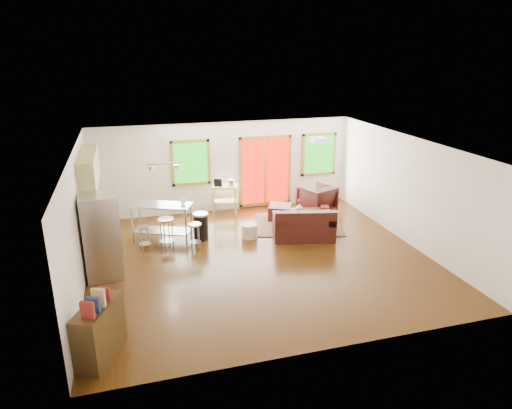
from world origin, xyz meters
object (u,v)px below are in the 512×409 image
object	(u,v)px
armchair	(317,198)
kitchen_cart	(224,190)
rug	(298,224)
coffee_table	(304,213)
loveseat	(304,226)
refrigerator	(102,237)
island	(162,216)
ottoman	(280,212)

from	to	relation	value
armchair	kitchen_cart	distance (m)	2.69
rug	coffee_table	distance (m)	0.36
loveseat	refrigerator	bearing A→B (deg)	-157.41
rug	kitchen_cart	world-z (taller)	kitchen_cart
rug	coffee_table	world-z (taller)	coffee_table
island	kitchen_cart	size ratio (longest dim) A/B	1.47
armchair	ottoman	bearing A→B (deg)	-11.28
ottoman	refrigerator	xyz separation A→B (m)	(-4.61, -2.20, 0.69)
loveseat	armchair	size ratio (longest dim) A/B	1.84
coffee_table	refrigerator	distance (m)	5.36
coffee_table	island	distance (m)	3.78
rug	kitchen_cart	size ratio (longest dim) A/B	2.10
loveseat	refrigerator	xyz separation A→B (m)	(-4.74, -0.75, 0.58)
coffee_table	loveseat	bearing A→B (deg)	-112.72
island	loveseat	bearing A→B (deg)	-14.11
rug	kitchen_cart	distance (m)	2.33
coffee_table	kitchen_cart	distance (m)	2.39
refrigerator	island	xyz separation A→B (m)	(1.32, 1.61, -0.25)
kitchen_cart	armchair	bearing A→B (deg)	-12.72
coffee_table	ottoman	distance (m)	0.78
ottoman	island	world-z (taller)	island
armchair	refrigerator	distance (m)	6.31
loveseat	coffee_table	size ratio (longest dim) A/B	1.56
ottoman	refrigerator	bearing A→B (deg)	-154.55
armchair	refrigerator	bearing A→B (deg)	0.85
refrigerator	loveseat	bearing A→B (deg)	6.01
loveseat	island	bearing A→B (deg)	179.45
refrigerator	kitchen_cart	size ratio (longest dim) A/B	1.65
loveseat	kitchen_cart	size ratio (longest dim) A/B	1.53
rug	ottoman	bearing A→B (deg)	121.32
refrigerator	kitchen_cart	xyz separation A→B (m)	(3.20, 3.00, -0.15)
loveseat	kitchen_cart	bearing A→B (deg)	137.92
loveseat	refrigerator	world-z (taller)	refrigerator
island	rug	bearing A→B (deg)	0.55
loveseat	coffee_table	xyz separation A→B (m)	(0.35, 0.84, 0.02)
coffee_table	refrigerator	bearing A→B (deg)	-162.66
coffee_table	armchair	xyz separation A→B (m)	(0.72, 0.83, 0.11)
rug	ottoman	world-z (taller)	ottoman
armchair	loveseat	bearing A→B (deg)	35.59
coffee_table	ottoman	world-z (taller)	ottoman
coffee_table	kitchen_cart	world-z (taller)	kitchen_cart
ottoman	island	bearing A→B (deg)	-169.97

